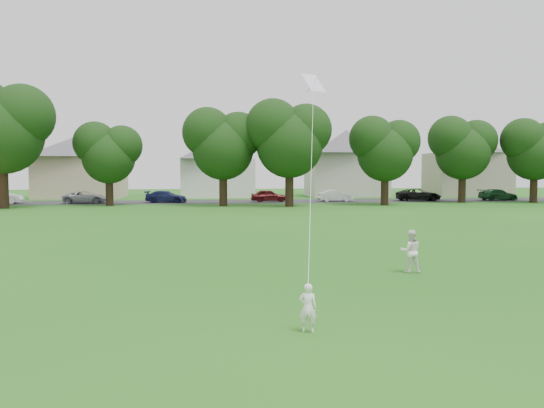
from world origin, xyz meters
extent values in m
plane|color=#165413|center=(0.00, 0.00, 0.00)|extent=(160.00, 160.00, 0.00)
cube|color=#2D2D30|center=(0.00, 42.00, 0.01)|extent=(90.00, 7.00, 0.01)
imported|color=white|center=(0.89, -2.56, 0.50)|extent=(0.42, 0.33, 1.00)
imported|color=white|center=(5.29, 3.19, 0.68)|extent=(0.73, 0.60, 1.37)
plane|color=white|center=(3.18, 8.48, 6.80)|extent=(1.22, 1.09, 0.78)
cylinder|color=white|center=(2.03, 2.96, 3.76)|extent=(0.01, 0.01, 12.81)
cylinder|color=black|center=(-18.44, 34.55, 2.14)|extent=(0.81, 0.81, 4.28)
cylinder|color=black|center=(-10.12, 36.96, 1.49)|extent=(0.70, 0.70, 2.98)
cylinder|color=black|center=(0.22, 35.41, 1.73)|extent=(0.74, 0.74, 3.46)
cylinder|color=black|center=(6.10, 34.11, 1.87)|extent=(0.76, 0.76, 3.73)
cylinder|color=black|center=(15.20, 34.83, 1.61)|extent=(0.72, 0.72, 3.21)
cylinder|color=black|center=(24.27, 37.81, 1.69)|extent=(0.73, 0.73, 3.37)
cylinder|color=black|center=(31.37, 36.84, 1.64)|extent=(0.72, 0.72, 3.28)
imported|color=white|center=(-21.02, 41.00, 0.64)|extent=(3.91, 1.55, 1.26)
imported|color=#9696A4|center=(-13.16, 41.00, 0.60)|extent=(4.31, 2.16, 1.17)
imported|color=#171D49|center=(-5.34, 41.00, 0.61)|extent=(4.29, 2.21, 1.19)
imported|color=#4D0F11|center=(5.04, 41.00, 0.64)|extent=(3.72, 1.51, 1.26)
imported|color=silver|center=(12.00, 41.00, 0.60)|extent=(3.64, 1.40, 1.18)
imported|color=black|center=(21.02, 41.00, 0.66)|extent=(4.91, 2.76, 1.29)
imported|color=#174521|center=(29.99, 41.00, 0.62)|extent=(4.24, 1.85, 1.21)
cube|color=#C3AB92|center=(-16.00, 52.00, 2.40)|extent=(9.56, 7.68, 4.80)
pyramid|color=#524E54|center=(-16.00, 52.00, 7.45)|extent=(13.79, 13.79, 2.64)
cube|color=white|center=(0.00, 52.00, 2.30)|extent=(8.63, 6.90, 4.60)
pyramid|color=#524E54|center=(0.00, 52.00, 7.13)|extent=(12.45, 12.45, 2.53)
cube|color=beige|center=(16.00, 52.00, 2.67)|extent=(9.38, 7.07, 5.34)
pyramid|color=#524E54|center=(16.00, 52.00, 8.28)|extent=(13.53, 13.53, 2.94)
cube|color=#A19985|center=(32.00, 52.00, 2.72)|extent=(9.56, 6.52, 5.45)
pyramid|color=#524E54|center=(32.00, 52.00, 8.44)|extent=(13.79, 13.79, 3.00)
camera|label=1|loc=(-1.07, -12.88, 3.26)|focal=35.00mm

